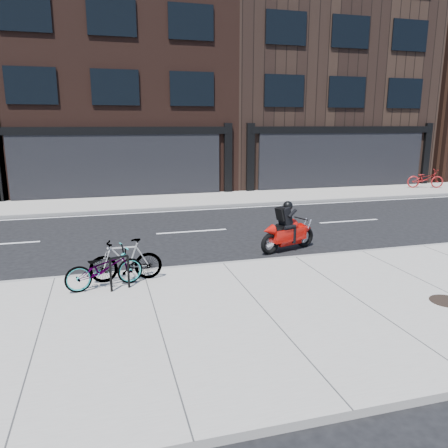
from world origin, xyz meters
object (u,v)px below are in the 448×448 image
object	(u,v)px
bicycle_front	(104,268)
bicycle_far	(425,179)
bike_rack	(119,270)
bicycle_rear	(126,260)
motorcycle	(290,230)
manhole_cover	(447,301)

from	to	relation	value
bicycle_front	bicycle_far	bearing A→B (deg)	-72.20
bike_rack	bicycle_rear	distance (m)	0.54
bike_rack	bicycle_rear	world-z (taller)	bicycle_rear
bicycle_rear	bicycle_far	size ratio (longest dim) A/B	0.83
bicycle_far	bike_rack	bearing A→B (deg)	141.36
motorcycle	bicycle_far	xyz separation A→B (m)	(11.91, 8.79, 0.04)
bicycle_front	motorcycle	size ratio (longest dim) A/B	0.88
bike_rack	bicycle_front	size ratio (longest dim) A/B	0.44
motorcycle	manhole_cover	xyz separation A→B (m)	(1.34, -4.59, -0.46)
bicycle_far	manhole_cover	world-z (taller)	bicycle_far
motorcycle	bike_rack	bearing A→B (deg)	-174.25
bike_rack	manhole_cover	size ratio (longest dim) A/B	1.12
bike_rack	motorcycle	size ratio (longest dim) A/B	0.39
bicycle_far	manhole_cover	xyz separation A→B (m)	(-10.57, -13.38, -0.50)
bicycle_front	manhole_cover	world-z (taller)	bicycle_front
bicycle_rear	motorcycle	size ratio (longest dim) A/B	0.84
bike_rack	bicycle_far	distance (m)	20.06
bicycle_rear	manhole_cover	xyz separation A→B (m)	(6.06, -2.91, -0.47)
bike_rack	bicycle_front	bearing A→B (deg)	144.20
motorcycle	bicycle_far	distance (m)	14.81
bike_rack	manhole_cover	world-z (taller)	bike_rack
bicycle_front	manhole_cover	xyz separation A→B (m)	(6.52, -2.61, -0.43)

